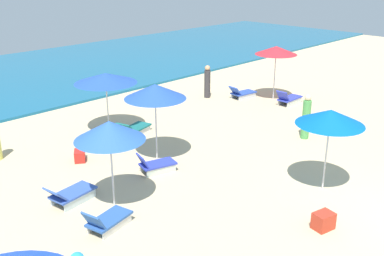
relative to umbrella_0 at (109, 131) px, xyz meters
name	(u,v)px	position (x,y,z in m)	size (l,w,h in m)	color
ocean	(23,76)	(5.11, 15.83, -2.13)	(60.00, 13.90, 0.12)	#176188
umbrella_0	(109,131)	(0.00, 0.00, 0.00)	(1.88, 1.88, 2.45)	silver
lounge_chair_0_0	(107,220)	(-0.86, -0.86, -1.93)	(1.35, 0.83, 0.69)	silver
lounge_chair_0_1	(70,194)	(-0.79, 0.95, -1.91)	(1.46, 0.84, 0.67)	silver
umbrella_2	(106,78)	(3.29, 4.80, -0.01)	(2.39, 2.39, 2.37)	silver
lounge_chair_2_0	(133,128)	(3.80, 3.88, -1.95)	(1.58, 0.99, 0.64)	silver
umbrella_3	(330,117)	(4.89, -3.64, 0.04)	(1.93, 1.93, 2.45)	silver
umbrella_4	(155,91)	(2.87, 1.47, 0.20)	(2.03, 2.03, 2.63)	silver
lounge_chair_4_0	(155,165)	(2.15, 0.72, -1.92)	(1.31, 0.88, 0.70)	silver
umbrella_5	(276,50)	(11.60, 2.74, 0.22)	(1.99, 1.99, 2.61)	silver
lounge_chair_5_0	(242,93)	(10.69, 3.97, -1.93)	(1.46, 0.81, 0.67)	silver
lounge_chair_5_1	(289,99)	(11.39, 1.74, -1.91)	(1.50, 0.60, 0.77)	silver
beachgoer_1	(207,82)	(9.58, 5.28, -1.40)	(0.38, 0.38, 1.62)	#373438
beachgoer_3	(306,118)	(8.08, -1.11, -1.36)	(0.42, 0.42, 1.72)	#53A654
cooler_box_0	(323,221)	(2.94, -4.72, -1.97)	(0.50, 0.39, 0.44)	red
cooler_box_1	(80,156)	(0.96, 3.21, -2.00)	(0.52, 0.35, 0.37)	red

